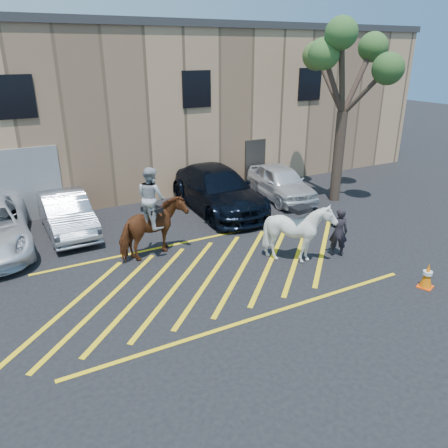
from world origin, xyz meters
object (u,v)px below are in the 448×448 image
car_silver_sedan (66,213)px  handler (338,232)px  saddled_white (299,232)px  tree (347,62)px  car_blue_suv (217,189)px  traffic_cone (427,275)px  mounted_bay (153,222)px  car_white_suv (281,182)px

car_silver_sedan → handler: 9.45m
handler → saddled_white: 1.39m
tree → handler: bearing=-130.7°
car_blue_suv → traffic_cone: car_blue_suv is taller
mounted_bay → saddled_white: 4.52m
handler → car_blue_suv: bearing=-43.4°
saddled_white → handler: bearing=-11.5°
handler → saddled_white: bearing=22.0°
car_white_suv → saddled_white: 6.23m
mounted_bay → tree: (8.87, 1.62, 4.52)m
car_blue_suv → mounted_bay: bearing=-139.5°
saddled_white → car_white_suv: bearing=59.8°
car_silver_sedan → mounted_bay: bearing=-59.8°
tree → car_silver_sedan: bearing=170.8°
saddled_white → traffic_cone: (2.13, -3.02, -0.60)m
car_white_suv → traffic_cone: (-1.00, -8.40, -0.36)m
car_silver_sedan → tree: bearing=-10.3°
mounted_bay → traffic_cone: (5.93, -5.44, -0.81)m
mounted_bay → saddled_white: bearing=-32.5°
car_blue_suv → traffic_cone: bearing=-73.7°
mounted_bay → saddled_white: size_ratio=1.52×
car_blue_suv → handler: (1.34, -5.71, -0.05)m
tree → mounted_bay: bearing=-169.6°
car_silver_sedan → car_white_suv: bearing=-3.8°
mounted_bay → traffic_cone: size_ratio=3.98×
car_blue_suv → saddled_white: (-0.02, -5.44, 0.12)m
car_silver_sedan → mounted_bay: (2.06, -3.40, 0.46)m
handler → saddled_white: size_ratio=0.83×
traffic_cone → car_blue_suv: bearing=104.0°
mounted_bay → traffic_cone: 8.09m
handler → mounted_bay: (-5.16, 2.70, 0.38)m
handler → traffic_cone: size_ratio=2.18×
car_silver_sedan → mounted_bay: mounted_bay is taller
tree → car_blue_suv: bearing=164.6°
car_blue_suv → tree: size_ratio=0.80×
saddled_white → tree: tree is taller
car_blue_suv → tree: (5.05, -1.39, 4.85)m
car_blue_suv → car_white_suv: bearing=1.3°
handler → mounted_bay: size_ratio=0.55×
traffic_cone → tree: bearing=67.4°
car_silver_sedan → tree: 12.15m
handler → traffic_cone: handler is taller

